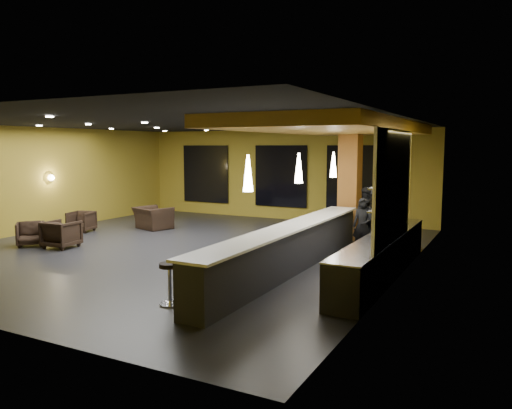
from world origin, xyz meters
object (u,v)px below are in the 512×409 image
at_px(armchair_d, 153,218).
at_px(bar_counter, 290,250).
at_px(pendant_2, 333,165).
at_px(bar_stool_3, 257,247).
at_px(staff_b, 368,218).
at_px(armchair_a, 31,234).
at_px(bar_stool_4, 281,240).
at_px(prep_counter, 382,257).
at_px(bar_stool_1, 209,268).
at_px(bar_stool_5, 293,231).
at_px(staff_c, 377,221).
at_px(staff_a, 363,226).
at_px(armchair_b, 61,234).
at_px(pendant_1, 299,168).
at_px(column, 350,183).
at_px(bar_stool_2, 229,256).
at_px(bar_stool_0, 170,278).
at_px(armchair_c, 81,222).
at_px(bar_stool_6, 316,224).
at_px(pendant_0, 248,173).

bearing_deg(armchair_d, bar_counter, 171.18).
bearing_deg(pendant_2, bar_stool_3, -105.73).
height_order(staff_b, armchair_a, staff_b).
xyz_separation_m(armchair_a, bar_stool_4, (7.13, 1.79, 0.14)).
distance_m(bar_counter, bar_stool_4, 1.23).
bearing_deg(bar_stool_4, prep_counter, -11.18).
height_order(bar_stool_1, bar_stool_5, bar_stool_5).
distance_m(prep_counter, staff_c, 2.40).
bearing_deg(staff_a, armchair_d, 169.60).
distance_m(pendant_2, bar_stool_4, 2.80).
distance_m(bar_stool_1, bar_stool_5, 4.36).
bearing_deg(bar_stool_4, armchair_d, 159.44).
height_order(armchair_b, bar_stool_4, armchair_b).
height_order(pendant_1, armchair_b, pendant_1).
relative_size(staff_a, armchair_d, 1.28).
height_order(prep_counter, bar_stool_1, prep_counter).
distance_m(bar_stool_1, bar_stool_3, 2.22).
height_order(prep_counter, armchair_d, prep_counter).
relative_size(bar_counter, armchair_d, 6.83).
distance_m(staff_b, bar_stool_1, 5.83).
xyz_separation_m(column, armchair_a, (-7.81, -5.36, -1.40)).
bearing_deg(bar_stool_2, prep_counter, 30.08).
height_order(prep_counter, bar_stool_0, prep_counter).
distance_m(armchair_c, bar_stool_5, 7.55).
height_order(staff_a, staff_c, staff_c).
bearing_deg(armchair_a, prep_counter, -41.22).
bearing_deg(staff_a, bar_stool_6, 145.36).
xyz_separation_m(staff_a, bar_stool_3, (-1.83, -2.60, -0.26)).
bearing_deg(pendant_0, bar_stool_0, -125.78).
bearing_deg(armchair_b, pendant_2, -157.69).
distance_m(staff_a, bar_stool_5, 1.88).
bearing_deg(staff_b, bar_stool_3, -114.79).
distance_m(bar_counter, pendant_2, 3.52).
height_order(armchair_d, bar_stool_4, same).
distance_m(prep_counter, bar_stool_0, 4.77).
distance_m(pendant_0, pendant_2, 5.00).
height_order(staff_b, armchair_b, staff_b).
xyz_separation_m(staff_a, bar_stool_5, (-1.81, -0.46, -0.21)).
xyz_separation_m(prep_counter, bar_stool_3, (-2.85, -0.51, 0.06)).
height_order(column, bar_stool_3, column).
bearing_deg(prep_counter, armchair_d, 162.27).
relative_size(bar_counter, prep_counter, 1.33).
relative_size(staff_a, bar_stool_6, 1.76).
distance_m(staff_c, bar_stool_1, 5.41).
bearing_deg(armchair_c, bar_stool_3, -26.01).
height_order(pendant_0, armchair_d, pendant_0).
xyz_separation_m(prep_counter, bar_stool_6, (-2.69, 3.03, 0.11)).
bearing_deg(armchair_d, armchair_b, 104.40).
height_order(armchair_a, bar_stool_4, bar_stool_4).
distance_m(staff_a, armchair_d, 7.63).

